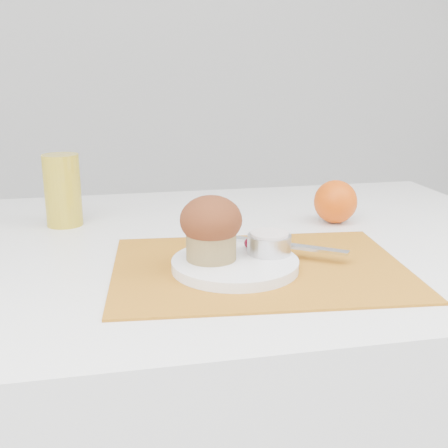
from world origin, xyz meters
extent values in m
cube|color=white|center=(0.00, 0.05, 0.38)|extent=(1.20, 0.80, 0.75)
cube|color=#B36B18|center=(0.05, -0.10, 0.75)|extent=(0.46, 0.35, 0.00)
cylinder|color=white|center=(0.01, -0.10, 0.76)|extent=(0.19, 0.19, 0.01)
cylinder|color=#BCBCC0|center=(0.07, -0.08, 0.78)|extent=(0.08, 0.08, 0.03)
cylinder|color=silver|center=(0.07, -0.08, 0.80)|extent=(0.07, 0.07, 0.01)
ellipsoid|color=#540212|center=(0.04, -0.06, 0.78)|extent=(0.02, 0.02, 0.02)
ellipsoid|color=#5F0211|center=(0.06, -0.06, 0.78)|extent=(0.02, 0.02, 0.02)
cube|color=silver|center=(0.10, -0.06, 0.77)|extent=(0.17, 0.13, 0.00)
sphere|color=#E25108|center=(0.25, 0.12, 0.79)|extent=(0.08, 0.08, 0.08)
cylinder|color=gold|center=(-0.25, 0.21, 0.82)|extent=(0.08, 0.08, 0.13)
cylinder|color=olive|center=(-0.02, -0.09, 0.79)|extent=(0.09, 0.09, 0.04)
ellipsoid|color=#3D180B|center=(-0.02, -0.09, 0.83)|extent=(0.09, 0.09, 0.07)
camera|label=1|loc=(-0.16, -0.85, 1.04)|focal=45.00mm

